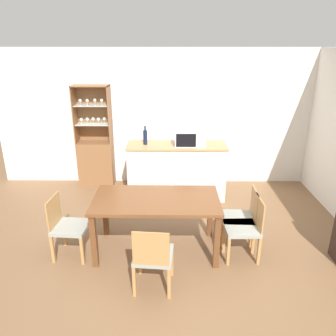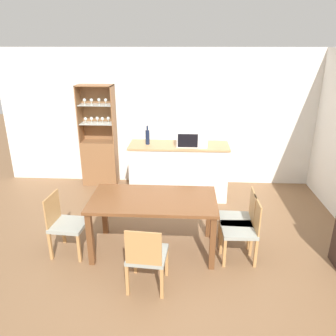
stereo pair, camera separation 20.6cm
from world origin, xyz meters
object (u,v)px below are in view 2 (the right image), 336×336
(dining_chair_side_left_near, at_px, (66,224))
(dining_chair_side_right_near, at_px, (242,229))
(dining_table, at_px, (153,205))
(microwave, at_px, (192,138))
(wine_bottle, at_px, (148,137))
(dining_chair_head_near, at_px, (147,256))
(dining_chair_side_right_far, at_px, (239,219))
(display_cabinet, at_px, (100,155))

(dining_chair_side_left_near, height_order, dining_chair_side_right_near, same)
(dining_table, relative_size, microwave, 3.13)
(dining_table, relative_size, wine_bottle, 4.97)
(dining_chair_head_near, relative_size, dining_chair_side_left_near, 1.00)
(dining_chair_side_left_near, bearing_deg, dining_chair_side_right_far, 100.80)
(display_cabinet, relative_size, microwave, 3.72)
(dining_chair_side_right_far, height_order, microwave, microwave)
(dining_chair_head_near, height_order, dining_chair_side_left_near, same)
(dining_chair_head_near, height_order, dining_chair_side_right_far, same)
(dining_chair_head_near, relative_size, wine_bottle, 2.53)
(dining_table, xyz_separation_m, dining_chair_head_near, (-0.00, -0.75, -0.24))
(dining_table, distance_m, dining_chair_side_left_near, 1.16)
(dining_chair_side_right_near, bearing_deg, dining_chair_head_near, 116.69)
(display_cabinet, distance_m, dining_chair_head_near, 3.22)
(dining_chair_side_left_near, xyz_separation_m, wine_bottle, (0.87, 1.81, 0.68))
(display_cabinet, bearing_deg, dining_chair_side_right_far, -41.00)
(dining_chair_head_near, relative_size, dining_chair_side_right_near, 1.00)
(dining_chair_side_left_near, bearing_deg, dining_chair_head_near, 65.46)
(dining_chair_side_right_near, xyz_separation_m, wine_bottle, (-1.39, 1.81, 0.68))
(display_cabinet, height_order, dining_chair_side_left_near, display_cabinet)
(microwave, distance_m, wine_bottle, 0.77)
(dining_chair_side_left_near, distance_m, dining_chair_side_right_near, 2.26)
(display_cabinet, relative_size, dining_chair_side_right_far, 2.33)
(display_cabinet, xyz_separation_m, dining_chair_side_left_near, (0.13, -2.33, -0.17))
(dining_chair_side_left_near, bearing_deg, dining_table, 100.75)
(display_cabinet, height_order, dining_chair_head_near, display_cabinet)
(dining_chair_side_right_far, xyz_separation_m, wine_bottle, (-1.39, 1.56, 0.68))
(dining_chair_head_near, xyz_separation_m, dining_chair_side_right_near, (1.13, 0.62, 0.00))
(display_cabinet, relative_size, wine_bottle, 5.90)
(display_cabinet, distance_m, dining_chair_side_right_near, 3.35)
(dining_table, distance_m, wine_bottle, 1.76)
(dining_table, bearing_deg, dining_chair_side_right_far, 6.36)
(display_cabinet, height_order, wine_bottle, display_cabinet)
(dining_chair_head_near, bearing_deg, microwave, 82.54)
(display_cabinet, xyz_separation_m, wine_bottle, (1.00, -0.52, 0.52))
(dining_chair_head_near, height_order, dining_chair_side_right_near, same)
(dining_chair_side_right_far, distance_m, dining_chair_side_left_near, 2.27)
(dining_chair_head_near, height_order, wine_bottle, wine_bottle)
(display_cabinet, relative_size, dining_chair_side_right_near, 2.33)
(dining_chair_side_left_near, height_order, wine_bottle, wine_bottle)
(dining_table, height_order, wine_bottle, wine_bottle)
(dining_chair_side_right_far, bearing_deg, display_cabinet, 51.16)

